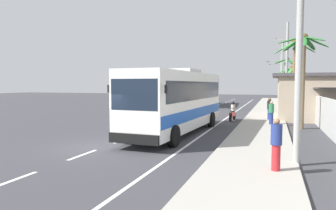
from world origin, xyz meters
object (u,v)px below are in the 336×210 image
object	(u,v)px
motorcycle_beside_bus	(233,113)
utility_pole_far	(282,71)
palm_nearest	(303,61)
palm_fourth	(298,82)
utility_pole_distant	(280,75)
palm_second	(292,78)
coach_bus_foreground	(178,100)
palm_farthest	(287,69)
coach_bus_far_lane	(203,92)
pedestrian_midwalk	(269,108)
utility_pole_nearest	(300,32)
pedestrian_far_walk	(276,143)
pedestrian_near_kerb	(271,112)
utility_pole_mid	(287,67)
palm_third	(295,61)

from	to	relation	value
motorcycle_beside_bus	utility_pole_far	xyz separation A→B (m)	(4.19, 26.11, 4.36)
palm_nearest	palm_fourth	world-z (taller)	palm_nearest
utility_pole_distant	palm_fourth	world-z (taller)	utility_pole_distant
palm_second	coach_bus_foreground	bearing A→B (deg)	-112.48
palm_nearest	palm_farthest	size ratio (longest dim) A/B	0.96
palm_second	coach_bus_far_lane	bearing A→B (deg)	146.61
coach_bus_far_lane	pedestrian_midwalk	world-z (taller)	coach_bus_far_lane
utility_pole_distant	palm_fourth	size ratio (longest dim) A/B	1.97
pedestrian_midwalk	utility_pole_nearest	size ratio (longest dim) A/B	0.19
pedestrian_far_walk	utility_pole_distant	xyz separation A→B (m)	(1.04, 60.91, 4.06)
motorcycle_beside_bus	utility_pole_distant	world-z (taller)	utility_pole_distant
motorcycle_beside_bus	utility_pole_far	world-z (taller)	utility_pole_far
pedestrian_near_kerb	palm_farthest	xyz separation A→B (m)	(1.66, 20.62, 3.96)
coach_bus_foreground	pedestrian_near_kerb	distance (m)	7.46
pedestrian_near_kerb	pedestrian_far_walk	xyz separation A→B (m)	(0.27, -12.35, 0.04)
palm_farthest	motorcycle_beside_bus	bearing A→B (deg)	-104.63
utility_pole_mid	palm_fourth	size ratio (longest dim) A/B	1.82
utility_pole_mid	palm_farthest	size ratio (longest dim) A/B	1.36
utility_pole_mid	utility_pole_distant	distance (m)	39.66
coach_bus_foreground	coach_bus_far_lane	distance (m)	24.98
utility_pole_nearest	motorcycle_beside_bus	bearing A→B (deg)	106.49
pedestrian_midwalk	coach_bus_far_lane	bearing A→B (deg)	99.28
utility_pole_distant	palm_farthest	xyz separation A→B (m)	(0.35, -27.95, -0.15)
palm_fourth	utility_pole_far	bearing A→B (deg)	143.61
pedestrian_midwalk	pedestrian_far_walk	xyz separation A→B (m)	(0.44, -15.26, -0.03)
motorcycle_beside_bus	palm_farthest	world-z (taller)	palm_farthest
palm_nearest	coach_bus_far_lane	bearing A→B (deg)	118.66
utility_pole_mid	coach_bus_foreground	bearing A→B (deg)	-114.83
utility_pole_mid	utility_pole_far	size ratio (longest dim) A/B	0.94
coach_bus_far_lane	utility_pole_nearest	bearing A→B (deg)	-71.45
pedestrian_far_walk	utility_pole_mid	bearing A→B (deg)	-91.60
motorcycle_beside_bus	utility_pole_mid	bearing A→B (deg)	55.75
coach_bus_far_lane	pedestrian_far_walk	distance (m)	33.23
palm_nearest	utility_pole_nearest	bearing A→B (deg)	-95.22
utility_pole_nearest	palm_second	world-z (taller)	utility_pole_nearest
pedestrian_far_walk	coach_bus_far_lane	bearing A→B (deg)	-72.37
coach_bus_foreground	palm_nearest	size ratio (longest dim) A/B	1.82
pedestrian_near_kerb	palm_fourth	xyz separation A→B (m)	(3.46, 27.04, 2.35)
pedestrian_far_walk	palm_third	world-z (taller)	palm_third
coach_bus_foreground	palm_third	xyz separation A→B (m)	(6.99, 10.36, 2.84)
palm_farthest	palm_nearest	bearing A→B (deg)	-89.37
utility_pole_mid	palm_second	world-z (taller)	utility_pole_mid
palm_third	palm_farthest	xyz separation A→B (m)	(-0.05, 15.43, 0.07)
coach_bus_far_lane	palm_third	world-z (taller)	palm_third
palm_nearest	palm_second	bearing A→B (deg)	89.98
pedestrian_near_kerb	utility_pole_nearest	size ratio (longest dim) A/B	0.18
utility_pole_far	palm_third	distance (m)	23.56
utility_pole_mid	palm_fourth	distance (m)	18.31
coach_bus_far_lane	utility_pole_far	xyz separation A→B (m)	(10.38, 9.25, 3.08)
utility_pole_far	palm_third	size ratio (longest dim) A/B	1.39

